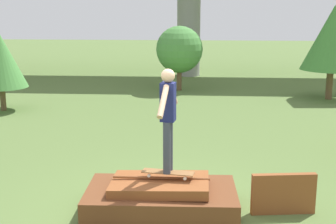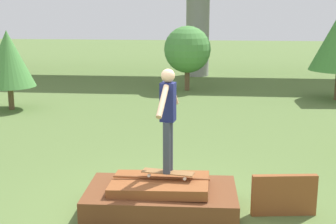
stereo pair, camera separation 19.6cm
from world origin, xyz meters
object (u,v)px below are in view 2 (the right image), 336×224
Objects in this scene: skater at (168,113)px; tree_behind_left at (187,50)px; skateboard at (168,172)px; tree_behind_right at (8,59)px.

tree_behind_left is (-0.36, 11.39, -0.03)m from skater.
tree_behind_right is at bearing 128.83° from skateboard.
skateboard is at bearing -154.89° from skater.
tree_behind_left reaches higher than skater.
skater is 9.31m from tree_behind_right.
tree_behind_left is at bearing 91.79° from skateboard.
tree_behind_right is at bearing 128.83° from skater.
skateboard is 0.34× the size of tree_behind_left.
skater is 0.65× the size of tree_behind_right.
skateboard is at bearing -51.17° from tree_behind_right.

